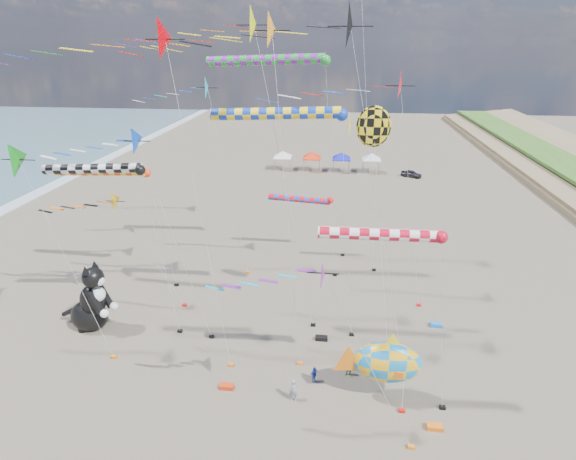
{
  "coord_description": "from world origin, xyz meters",
  "views": [
    {
      "loc": [
        3.47,
        -14.86,
        20.48
      ],
      "look_at": [
        0.4,
        12.0,
        9.1
      ],
      "focal_mm": 28.0,
      "sensor_mm": 36.0,
      "label": 1
    }
  ],
  "objects_px": {
    "cat_inflatable": "(89,296)",
    "parked_car": "(411,174)",
    "child_blue": "(314,375)",
    "person_adult": "(294,391)",
    "child_green": "(350,368)",
    "fish_inflatable": "(386,362)"
  },
  "relations": [
    {
      "from": "child_blue",
      "to": "parked_car",
      "type": "xyz_separation_m",
      "value": [
        12.91,
        49.7,
        -0.02
      ]
    },
    {
      "from": "child_blue",
      "to": "child_green",
      "type": "bearing_deg",
      "value": -25.08
    },
    {
      "from": "fish_inflatable",
      "to": "child_green",
      "type": "distance_m",
      "value": 3.53
    },
    {
      "from": "person_adult",
      "to": "parked_car",
      "type": "height_order",
      "value": "person_adult"
    },
    {
      "from": "fish_inflatable",
      "to": "person_adult",
      "type": "xyz_separation_m",
      "value": [
        -5.5,
        -0.8,
        -2.01
      ]
    },
    {
      "from": "cat_inflatable",
      "to": "fish_inflatable",
      "type": "relative_size",
      "value": 1.04
    },
    {
      "from": "child_blue",
      "to": "parked_car",
      "type": "relative_size",
      "value": 0.35
    },
    {
      "from": "person_adult",
      "to": "parked_car",
      "type": "distance_m",
      "value": 53.37
    },
    {
      "from": "child_blue",
      "to": "parked_car",
      "type": "bearing_deg",
      "value": 29.52
    },
    {
      "from": "cat_inflatable",
      "to": "child_blue",
      "type": "xyz_separation_m",
      "value": [
        17.21,
        -4.11,
        -2.27
      ]
    },
    {
      "from": "child_green",
      "to": "parked_car",
      "type": "relative_size",
      "value": 0.34
    },
    {
      "from": "cat_inflatable",
      "to": "parked_car",
      "type": "height_order",
      "value": "cat_inflatable"
    },
    {
      "from": "fish_inflatable",
      "to": "cat_inflatable",
      "type": "bearing_deg",
      "value": 166.71
    },
    {
      "from": "fish_inflatable",
      "to": "child_blue",
      "type": "height_order",
      "value": "fish_inflatable"
    },
    {
      "from": "cat_inflatable",
      "to": "child_green",
      "type": "distance_m",
      "value": 19.91
    },
    {
      "from": "cat_inflatable",
      "to": "child_green",
      "type": "relative_size",
      "value": 5.02
    },
    {
      "from": "parked_car",
      "to": "child_blue",
      "type": "bearing_deg",
      "value": -167.44
    },
    {
      "from": "fish_inflatable",
      "to": "parked_car",
      "type": "xyz_separation_m",
      "value": [
        8.57,
        50.68,
        -2.21
      ]
    },
    {
      "from": "person_adult",
      "to": "parked_car",
      "type": "xyz_separation_m",
      "value": [
        14.07,
        51.48,
        -0.2
      ]
    },
    {
      "from": "cat_inflatable",
      "to": "child_blue",
      "type": "height_order",
      "value": "cat_inflatable"
    },
    {
      "from": "fish_inflatable",
      "to": "child_blue",
      "type": "distance_m",
      "value": 4.96
    },
    {
      "from": "cat_inflatable",
      "to": "parked_car",
      "type": "relative_size",
      "value": 1.72
    }
  ]
}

